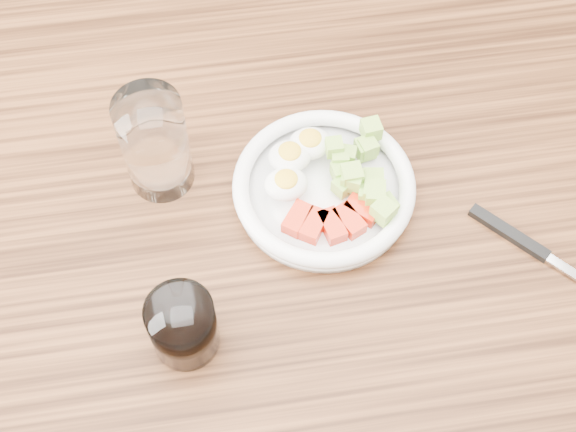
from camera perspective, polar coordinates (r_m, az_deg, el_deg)
name	(u,v)px	position (r m, az deg, el deg)	size (l,w,h in m)	color
ground	(294,426)	(1.58, 0.43, -14.73)	(4.00, 4.00, 0.00)	brown
dining_table	(298,277)	(0.95, 0.69, -4.33)	(1.50, 0.90, 0.77)	brown
bowl	(324,185)	(0.88, 2.59, 2.21)	(0.20, 0.20, 0.05)	white
fork	(531,247)	(0.89, 16.88, -2.10)	(0.15, 0.16, 0.01)	black
water_glass	(155,143)	(0.86, -9.45, 5.12)	(0.07, 0.07, 0.13)	white
coffee_glass	(183,326)	(0.79, -7.48, -7.77)	(0.07, 0.07, 0.08)	white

